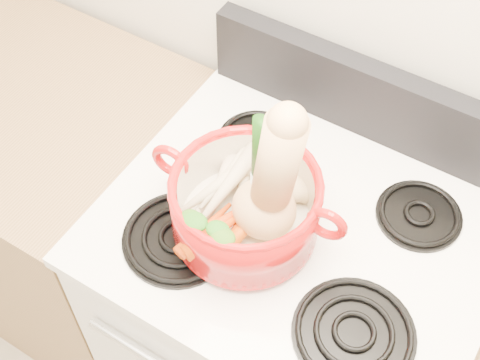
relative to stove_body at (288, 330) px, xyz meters
The scene contains 24 objects.
stove_body is the anchor object (origin of this frame).
cooktop 0.47m from the stove_body, ahead, with size 0.78×0.67×0.03m, color white.
control_backsplash 0.65m from the stove_body, 90.00° to the left, with size 0.76×0.05×0.18m, color black.
burner_front_left 0.56m from the stove_body, 139.90° to the right, with size 0.22×0.22×0.02m, color black.
burner_front_right 0.56m from the stove_body, 40.10° to the right, with size 0.22×0.22×0.02m, color black.
burner_back_left 0.55m from the stove_body, 143.62° to the left, with size 0.17×0.17×0.02m, color black.
burner_back_right 0.55m from the stove_body, 36.38° to the left, with size 0.17×0.17×0.02m, color black.
dutch_oven 0.59m from the stove_body, 139.73° to the right, with size 0.28×0.28×0.14m, color #AD0F0E.
pot_handle_left 0.68m from the stove_body, 160.23° to the right, with size 0.08×0.08×0.02m, color #AD0F0E.
pot_handle_right 0.63m from the stove_body, 41.07° to the right, with size 0.08×0.08×0.02m, color #AD0F0E.
squash 0.70m from the stove_body, 126.24° to the right, with size 0.13×0.13×0.31m, color #E1B873, non-canonical shape.
leek 0.68m from the stove_body, 144.70° to the right, with size 0.04×0.04×0.27m, color silver.
ginger 0.56m from the stove_body, 162.02° to the left, with size 0.09×0.07×0.05m, color tan.
parsnip_0 0.59m from the stove_body, 164.61° to the right, with size 0.04×0.04×0.23m, color beige.
parsnip_1 0.59m from the stove_body, 157.98° to the right, with size 0.04×0.04×0.20m, color beige.
parsnip_2 0.59m from the stove_body, behind, with size 0.04×0.04×0.18m, color beige.
parsnip_3 0.61m from the stove_body, 159.81° to the right, with size 0.04×0.04×0.20m, color beige.
parsnip_4 0.60m from the stove_body, behind, with size 0.04×0.04×0.20m, color beige.
parsnip_5 0.61m from the stove_body, 157.13° to the right, with size 0.04×0.04×0.22m, color beige.
carrot_0 0.57m from the stove_body, 126.61° to the right, with size 0.04×0.04×0.18m, color #C44409.
carrot_1 0.60m from the stove_body, 131.31° to the right, with size 0.03×0.03×0.14m, color #E0410B.
carrot_2 0.58m from the stove_body, 124.43° to the right, with size 0.03×0.03×0.18m, color #CD510A.
carrot_3 0.60m from the stove_body, 125.69° to the right, with size 0.03×0.03×0.16m, color #D2540A.
carrot_4 0.60m from the stove_body, 130.09° to the right, with size 0.03×0.03×0.15m, color #DE430B.
Camera 1 is at (0.28, 0.70, 2.07)m, focal length 50.00 mm.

